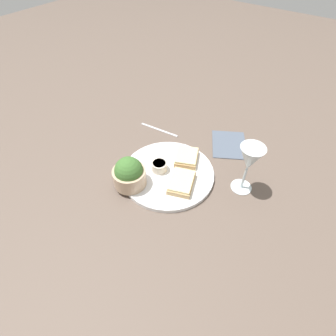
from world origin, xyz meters
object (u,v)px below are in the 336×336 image
Objects in this scene: cheese_toast_far at (187,157)px; wine_glass at (250,161)px; sauce_ramekin at (159,166)px; cheese_toast_near at (182,182)px; napkin at (229,144)px; fork at (159,130)px; salad_bowl at (129,174)px.

wine_glass reaches higher than cheese_toast_far.
sauce_ramekin is 0.43× the size of cheese_toast_near.
cheese_toast_far is (-0.10, -0.05, 0.00)m from cheese_toast_near.
cheese_toast_near is at bearing -5.77° from napkin.
cheese_toast_near is 0.73× the size of fork.
wine_glass reaches higher than cheese_toast_near.
cheese_toast_far is at bearing -23.90° from napkin.
cheese_toast_near is (-0.09, 0.14, -0.03)m from salad_bowl.
fork is (-0.28, -0.10, -0.05)m from salad_bowl.
cheese_toast_near is at bearing 123.10° from salad_bowl.
cheese_toast_far is (-0.19, 0.09, -0.03)m from salad_bowl.
napkin and fork have the same top height.
wine_glass is (-0.10, 0.25, 0.09)m from sauce_ramekin.
cheese_toast_far is 0.22m from wine_glass.
fork is at bearing -128.95° from cheese_toast_near.
wine_glass is 0.42m from fork.
sauce_ramekin is 0.10m from cheese_toast_far.
salad_bowl is at bearing -24.40° from cheese_toast_far.
cheese_toast_near is 0.21m from wine_glass.
napkin is (-0.27, 0.13, -0.03)m from sauce_ramekin.
wine_glass is at bearing 78.82° from fork.
sauce_ramekin is 0.30m from napkin.
salad_bowl is 0.53× the size of napkin.
napkin is (-0.37, 0.16, -0.05)m from salad_bowl.
sauce_ramekin reaches higher than cheese_toast_far.
salad_bowl is at bearing 19.85° from fork.
salad_bowl is 0.61× the size of wine_glass.
sauce_ramekin is at bearing 158.88° from salad_bowl.
cheese_toast_near is at bearing 25.52° from cheese_toast_far.
fork is (-0.18, -0.14, -0.03)m from sauce_ramekin.
cheese_toast_near is 0.31m from fork.
napkin is at bearing -142.21° from wine_glass.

